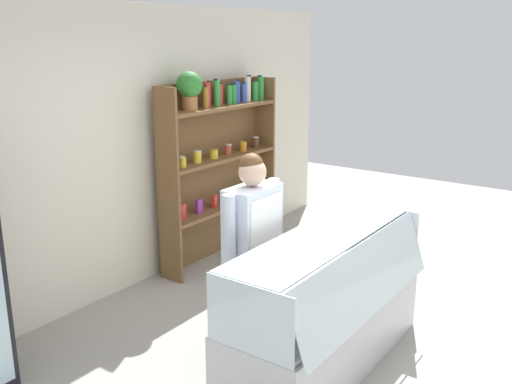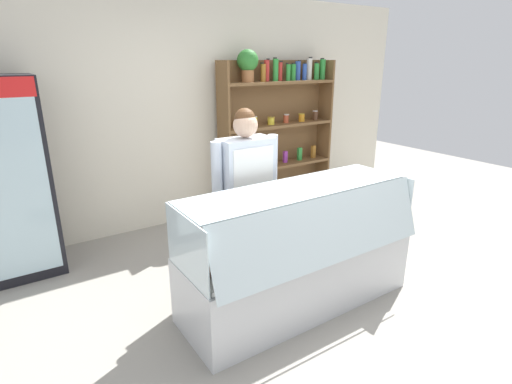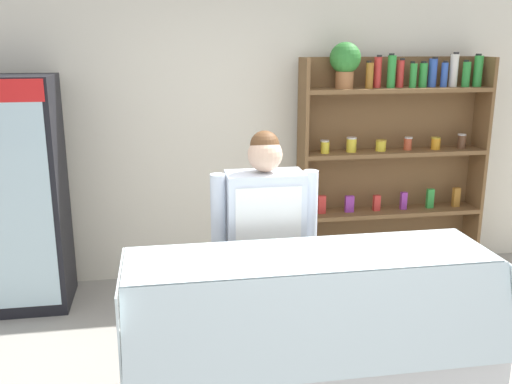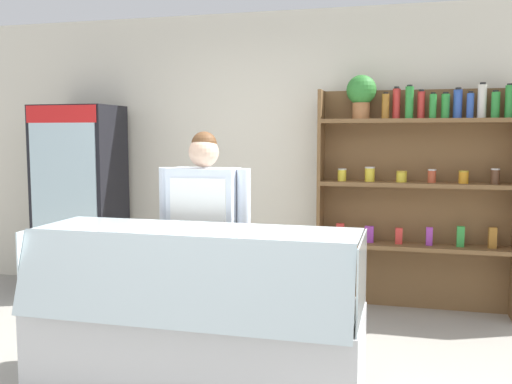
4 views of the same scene
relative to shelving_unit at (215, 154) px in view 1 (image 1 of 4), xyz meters
The scene contains 5 objects.
ground_plane 2.63m from the shelving_unit, 117.23° to the right, with size 12.00×12.00×0.00m, color gray.
back_wall 1.12m from the shelving_unit, 166.90° to the left, with size 6.80×0.10×2.70m, color silver.
shelving_unit is the anchor object (origin of this frame).
deli_display_case 2.54m from the shelving_unit, 121.20° to the right, with size 1.94×0.74×1.01m.
shop_clerk 2.04m from the shelving_unit, 132.80° to the right, with size 0.65×0.25×1.58m.
Camera 1 is at (-3.57, -1.74, 2.38)m, focal length 40.00 mm.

